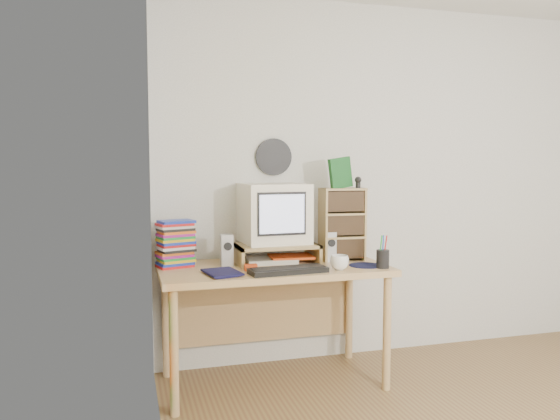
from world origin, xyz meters
TOP-DOWN VIEW (x-y plane):
  - back_wall at (0.00, 1.75)m, footprint 3.50×0.00m
  - left_wall at (-1.75, 0.00)m, footprint 0.00×3.50m
  - curtain at (-1.71, 0.48)m, footprint 0.00×2.20m
  - wall_disc at (-0.93, 1.73)m, footprint 0.25×0.02m
  - desk at (-1.03, 1.44)m, footprint 1.40×0.70m
  - monitor_riser at (-0.98, 1.48)m, footprint 0.52×0.30m
  - crt_monitor at (-0.97, 1.53)m, footprint 0.43×0.43m
  - speaker_left at (-1.31, 1.46)m, footprint 0.08×0.08m
  - speaker_right at (-0.64, 1.43)m, footprint 0.07×0.07m
  - keyboard at (-1.00, 1.14)m, footprint 0.47×0.19m
  - dvd_stack at (-1.62, 1.52)m, footprint 0.23×0.19m
  - cd_rack at (-0.53, 1.46)m, footprint 0.29×0.17m
  - mug at (-0.68, 1.15)m, footprint 0.13×0.13m
  - diary at (-1.47, 1.19)m, footprint 0.25×0.20m
  - mousepad at (-0.47, 1.23)m, footprint 0.23×0.23m
  - pen_cup at (-0.41, 1.13)m, footprint 0.08×0.08m
  - papers at (-0.96, 1.50)m, footprint 0.33×0.26m
  - red_box at (-1.20, 1.27)m, footprint 0.08×0.05m
  - game_box at (-0.56, 1.44)m, footprint 0.16×0.06m
  - webcam at (-0.44, 1.43)m, footprint 0.05×0.05m

SIDE VIEW (x-z plane):
  - desk at x=-1.03m, z-range 0.24..0.99m
  - mousepad at x=-0.47m, z-range 0.75..0.75m
  - keyboard at x=-1.00m, z-range 0.75..0.78m
  - red_box at x=-1.20m, z-range 0.75..0.79m
  - papers at x=-0.96m, z-range 0.75..0.79m
  - diary at x=-1.47m, z-range 0.75..0.79m
  - mug at x=-0.68m, z-range 0.75..0.84m
  - pen_cup at x=-0.41m, z-range 0.75..0.91m
  - monitor_riser at x=-0.98m, z-range 0.78..0.90m
  - speaker_right at x=-0.64m, z-range 0.75..0.94m
  - speaker_left at x=-1.31m, z-range 0.75..0.95m
  - dvd_stack at x=-1.62m, z-range 0.75..1.04m
  - cd_rack at x=-0.53m, z-range 0.75..1.23m
  - crt_monitor at x=-0.97m, z-range 0.87..1.26m
  - curtain at x=-1.71m, z-range 0.05..2.25m
  - back_wall at x=0.00m, z-range -0.50..3.00m
  - left_wall at x=-1.75m, z-range -0.50..3.00m
  - webcam at x=-0.44m, z-range 1.23..1.30m
  - game_box at x=-0.56m, z-range 1.23..1.42m
  - wall_disc at x=-0.93m, z-range 1.30..1.55m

